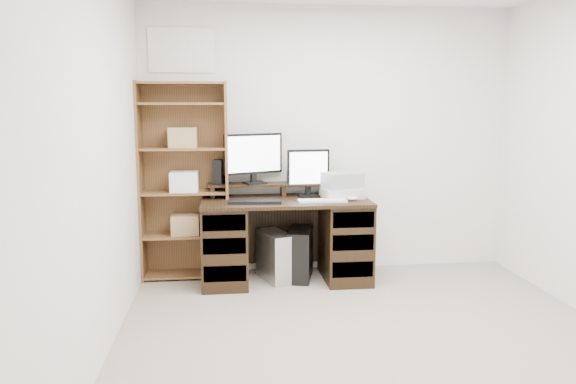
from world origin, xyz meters
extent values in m
cube|color=gray|center=(0.00, 0.00, -0.01)|extent=(3.50, 4.00, 0.02)
cube|color=white|center=(0.00, 2.01, 1.25)|extent=(3.50, 0.02, 2.50)
cube|color=white|center=(-1.76, 0.00, 1.25)|extent=(0.02, 4.00, 2.50)
cube|color=white|center=(-1.35, 1.99, 2.08)|extent=(0.60, 0.01, 0.40)
cube|color=black|center=(-0.44, 1.63, 0.73)|extent=(1.50, 0.70, 0.03)
cube|color=black|center=(-0.99, 1.63, 0.36)|extent=(0.40, 0.66, 0.72)
cube|color=black|center=(0.11, 1.63, 0.36)|extent=(0.40, 0.66, 0.72)
cube|color=black|center=(-0.44, 1.96, 0.40)|extent=(1.48, 0.02, 0.65)
cube|color=black|center=(-0.99, 1.30, 0.18)|extent=(0.36, 0.01, 0.14)
cube|color=black|center=(-0.99, 1.30, 0.42)|extent=(0.36, 0.01, 0.14)
cube|color=black|center=(-0.99, 1.30, 0.62)|extent=(0.36, 0.01, 0.14)
cube|color=black|center=(0.11, 1.30, 0.18)|extent=(0.36, 0.01, 0.14)
cube|color=black|center=(0.11, 1.30, 0.42)|extent=(0.36, 0.01, 0.14)
cube|color=black|center=(0.11, 1.30, 0.62)|extent=(0.36, 0.01, 0.14)
cube|color=black|center=(-1.09, 1.85, 0.80)|extent=(0.04, 0.20, 0.10)
cube|color=black|center=(-0.44, 1.85, 0.80)|extent=(0.04, 0.20, 0.10)
cube|color=black|center=(0.21, 1.85, 0.80)|extent=(0.04, 0.20, 0.10)
cube|color=black|center=(-0.44, 1.85, 0.86)|extent=(1.40, 0.22, 0.02)
cube|color=black|center=(-0.71, 1.83, 0.88)|extent=(0.23, 0.21, 0.02)
cube|color=black|center=(-0.72, 1.85, 0.94)|extent=(0.06, 0.05, 0.11)
cube|color=black|center=(-0.72, 1.85, 1.15)|extent=(0.55, 0.27, 0.37)
cube|color=white|center=(-0.71, 1.83, 1.15)|extent=(0.49, 0.22, 0.33)
cube|color=black|center=(-0.21, 1.77, 0.76)|extent=(0.20, 0.16, 0.02)
cube|color=black|center=(-0.22, 1.79, 0.82)|extent=(0.05, 0.04, 0.10)
cube|color=black|center=(-0.22, 1.79, 1.01)|extent=(0.40, 0.07, 0.34)
cube|color=white|center=(-0.21, 1.77, 1.01)|extent=(0.35, 0.03, 0.30)
cube|color=black|center=(-1.04, 1.86, 0.98)|extent=(0.12, 0.12, 0.22)
cube|color=black|center=(-0.73, 1.48, 0.76)|extent=(0.47, 0.19, 0.03)
cube|color=white|center=(-0.14, 1.48, 0.76)|extent=(0.43, 0.13, 0.02)
ellipsoid|color=silver|center=(0.14, 1.51, 0.77)|extent=(0.11, 0.09, 0.04)
cube|color=beige|center=(0.08, 1.67, 0.79)|extent=(0.39, 0.32, 0.09)
cube|color=#90969A|center=(0.08, 1.67, 0.91)|extent=(0.38, 0.31, 0.14)
cube|color=#B0B3B7|center=(-0.54, 1.65, 0.22)|extent=(0.33, 0.49, 0.44)
cube|color=black|center=(-0.30, 1.68, 0.23)|extent=(0.30, 0.50, 0.46)
cube|color=#19FF33|center=(-0.35, 1.45, 0.33)|extent=(0.01, 0.01, 0.01)
cube|color=brown|center=(-1.74, 1.83, 0.90)|extent=(0.02, 0.30, 1.80)
cube|color=brown|center=(-0.96, 1.83, 0.90)|extent=(0.02, 0.30, 1.80)
cube|color=brown|center=(-1.35, 1.97, 0.90)|extent=(0.80, 0.01, 1.80)
cube|color=brown|center=(-1.35, 1.83, 0.03)|extent=(0.75, 0.28, 0.02)
cube|color=brown|center=(-1.35, 1.83, 0.40)|extent=(0.75, 0.28, 0.02)
cube|color=brown|center=(-1.35, 1.83, 0.80)|extent=(0.75, 0.28, 0.02)
cube|color=brown|center=(-1.35, 1.83, 1.20)|extent=(0.75, 0.28, 0.02)
cube|color=brown|center=(-1.35, 1.83, 1.60)|extent=(0.75, 0.28, 0.02)
cube|color=brown|center=(-1.35, 1.83, 1.78)|extent=(0.75, 0.28, 0.02)
cube|color=#A07F54|center=(-1.35, 1.83, 0.50)|extent=(0.25, 0.20, 0.18)
cube|color=white|center=(-1.35, 1.83, 0.90)|extent=(0.25, 0.20, 0.18)
cube|color=#A07F54|center=(-1.35, 1.83, 1.30)|extent=(0.25, 0.20, 0.18)
camera|label=1|loc=(-0.97, -3.30, 1.60)|focal=35.00mm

